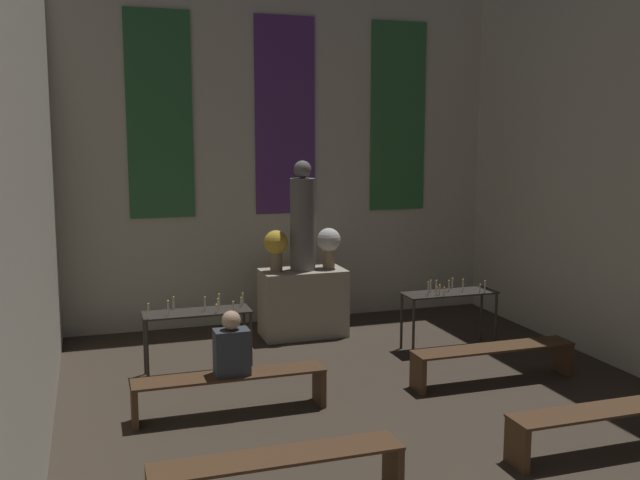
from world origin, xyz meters
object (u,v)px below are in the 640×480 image
Objects in this scene: altar at (303,303)px; statue at (303,220)px; pew_back_left at (230,385)px; candle_rack_left at (198,320)px; person_seated at (232,347)px; pew_back_right at (493,356)px; pew_second_left at (278,469)px; flower_vase_right at (329,243)px; candle_rack_right at (449,300)px; pew_second_right at (610,420)px; flower_vase_left at (276,246)px.

statue is (0.00, 0.00, 1.20)m from altar.
statue reaches higher than pew_back_left.
candle_rack_left is 1.91× the size of person_seated.
altar reaches higher than pew_back_right.
altar is 4.82m from pew_second_left.
altar is at bearing 59.24° from person_seated.
pew_back_right is at bearing 32.31° from pew_second_left.
pew_second_left is at bearing -113.18° from flower_vase_right.
statue reaches higher than candle_rack_right.
altar is at bearing 58.87° from pew_back_left.
statue is at bearing 59.24° from person_seated.
person_seated is (0.02, 1.98, 0.40)m from pew_second_left.
flower_vase_right is at bearing 104.39° from pew_second_right.
pew_second_left is at bearing -134.39° from candle_rack_right.
candle_rack_left reaches higher than candle_rack_right.
flower_vase_left is 0.29× the size of pew_second_left.
flower_vase_left is at bearing 113.18° from pew_second_right.
pew_back_left and pew_back_right have the same top height.
pew_back_left is at bearing -121.13° from statue.
person_seated is (-3.10, 1.98, 0.40)m from pew_second_right.
flower_vase_left is at bearing 65.66° from pew_back_left.
pew_back_left is (0.13, -1.35, -0.36)m from candle_rack_left.
pew_back_right is 2.98× the size of person_seated.
flower_vase_right is (0.78, 0.00, 0.00)m from flower_vase_left.
pew_back_left is at bearing 90.00° from pew_second_left.
pew_second_left is (-1.56, -4.56, -0.16)m from altar.
pew_second_left is at bearing -108.90° from statue.
candle_rack_left is at bearing -136.58° from flower_vase_left.
pew_second_right is at bearing -45.64° from candle_rack_left.
flower_vase_left is 0.78m from flower_vase_right.
flower_vase_left is 1.91m from candle_rack_left.
candle_rack_right is 3.55m from pew_back_left.
pew_second_left and pew_second_right have the same top height.
candle_rack_left is (-1.30, -1.23, -0.65)m from flower_vase_left.
flower_vase_right is 3.40m from pew_back_left.
person_seated is at bearing 0.00° from pew_back_left.
flower_vase_left reaches higher than pew_second_right.
candle_rack_right is at bearing 22.56° from pew_back_left.
pew_second_left is at bearing -90.00° from pew_back_left.
pew_back_right is (3.12, 1.98, 0.00)m from pew_second_left.
flower_vase_left is 0.46× the size of candle_rack_right.
candle_rack_left is 1.36m from person_seated.
statue is at bearing 143.98° from candle_rack_right.
flower_vase_right is 0.46× the size of candle_rack_left.
flower_vase_left is 4.82m from pew_second_left.
statue is 0.78× the size of pew_back_right.
flower_vase_left is 1.00× the size of flower_vase_right.
person_seated reaches higher than altar.
altar is 2.11m from candle_rack_right.
pew_second_left is at bearing -90.66° from person_seated.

